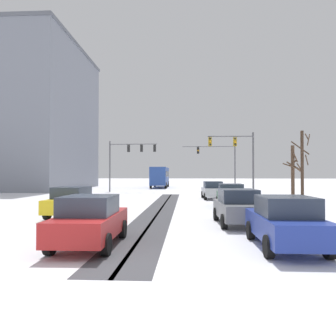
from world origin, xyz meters
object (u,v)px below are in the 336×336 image
at_px(car_blue_sixth, 285,222).
at_px(office_building_far_left_block, 22,118).
at_px(traffic_signal_near_right, 238,151).
at_px(bare_tree_sidewalk_far, 293,170).
at_px(car_red_fifth, 90,220).
at_px(traffic_signal_far_right, 220,158).
at_px(bus_oncoming, 160,176).
at_px(car_silver_lead, 213,190).
at_px(car_dark_green_second, 230,195).
at_px(car_yellow_cab_third, 73,202).
at_px(traffic_signal_far_left, 129,154).
at_px(car_grey_fourth, 238,207).
at_px(bare_tree_sidewalk_mid, 302,163).

distance_m(car_blue_sixth, office_building_far_left_block, 48.95).
xyz_separation_m(traffic_signal_near_right, bare_tree_sidewalk_far, (5.51, 0.10, -1.89)).
bearing_deg(car_red_fifth, traffic_signal_far_right, 77.30).
bearing_deg(bare_tree_sidewalk_far, traffic_signal_near_right, -178.92).
distance_m(car_blue_sixth, bus_oncoming, 44.54).
distance_m(traffic_signal_far_right, car_silver_lead, 15.60).
bearing_deg(traffic_signal_far_right, car_dark_green_second, -94.11).
xyz_separation_m(car_silver_lead, car_blue_sixth, (0.63, -19.48, 0.00)).
height_order(bus_oncoming, bare_tree_sidewalk_far, bare_tree_sidewalk_far).
height_order(traffic_signal_far_right, car_yellow_cab_third, traffic_signal_far_right).
height_order(car_blue_sixth, bare_tree_sidewalk_far, bare_tree_sidewalk_far).
distance_m(traffic_signal_far_left, car_yellow_cab_third, 23.99).
xyz_separation_m(traffic_signal_far_right, car_yellow_cab_third, (-10.78, -27.71, -3.69)).
height_order(car_blue_sixth, bus_oncoming, bus_oncoming).
bearing_deg(car_blue_sixth, office_building_far_left_block, 126.79).
height_order(traffic_signal_far_right, office_building_far_left_block, office_building_far_left_block).
xyz_separation_m(traffic_signal_far_left, office_building_far_left_block, (-18.28, 7.94, 6.25)).
xyz_separation_m(traffic_signal_far_right, car_blue_sixth, (-1.60, -34.47, -3.69)).
distance_m(car_yellow_cab_third, bare_tree_sidewalk_far, 23.12).
xyz_separation_m(car_dark_green_second, bare_tree_sidewalk_far, (7.63, 10.20, 1.87)).
height_order(traffic_signal_far_left, car_red_fifth, traffic_signal_far_left).
relative_size(car_grey_fourth, bare_tree_sidewalk_far, 0.81).
bearing_deg(traffic_signal_far_right, car_yellow_cab_third, -111.26).
height_order(traffic_signal_far_left, bare_tree_sidewalk_mid, traffic_signal_far_left).
xyz_separation_m(bare_tree_sidewalk_far, office_building_far_left_block, (-36.30, 15.82, 8.36)).
bearing_deg(car_silver_lead, car_blue_sixth, -88.16).
relative_size(bare_tree_sidewalk_far, office_building_far_left_block, 0.23).
relative_size(car_grey_fourth, office_building_far_left_block, 0.19).
height_order(traffic_signal_near_right, bus_oncoming, traffic_signal_near_right).
relative_size(car_blue_sixth, bus_oncoming, 0.37).
height_order(car_silver_lead, car_yellow_cab_third, same).
bearing_deg(car_dark_green_second, bus_oncoming, 103.31).
distance_m(traffic_signal_far_left, bare_tree_sidewalk_mid, 20.91).
bearing_deg(traffic_signal_near_right, bare_tree_sidewalk_far, 1.08).
bearing_deg(car_grey_fourth, car_red_fifth, -139.78).
bearing_deg(traffic_signal_far_right, car_blue_sixth, -92.66).
relative_size(car_dark_green_second, car_grey_fourth, 1.00).
xyz_separation_m(traffic_signal_near_right, traffic_signal_far_left, (-12.51, 7.99, 0.21)).
height_order(car_silver_lead, car_red_fifth, same).
bearing_deg(car_yellow_cab_third, car_silver_lead, 56.06).
relative_size(traffic_signal_far_left, car_silver_lead, 1.56).
xyz_separation_m(car_blue_sixth, office_building_far_left_block, (-28.67, 38.33, 10.23)).
bearing_deg(car_dark_green_second, car_red_fifth, -116.64).
relative_size(car_yellow_cab_third, bare_tree_sidewalk_mid, 0.67).
height_order(traffic_signal_far_left, car_blue_sixth, traffic_signal_far_left).
bearing_deg(bare_tree_sidewalk_mid, traffic_signal_far_right, 112.13).
xyz_separation_m(traffic_signal_far_right, car_silver_lead, (-2.23, -15.00, -3.69)).
bearing_deg(traffic_signal_near_right, car_grey_fourth, -99.11).
xyz_separation_m(car_dark_green_second, car_yellow_cab_third, (-9.19, -5.55, 0.00)).
height_order(car_dark_green_second, car_grey_fourth, same).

